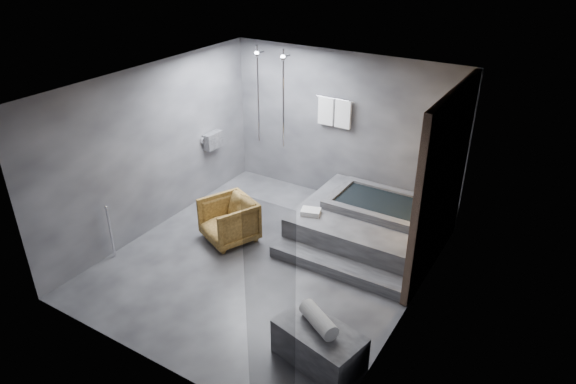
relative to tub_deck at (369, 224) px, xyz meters
The scene contains 7 objects.
room 2.02m from the tub_deck, 118.47° to the right, with size 5.00×5.04×2.82m.
tub_deck is the anchor object (origin of this frame).
tub_step 1.19m from the tub_deck, 90.00° to the right, with size 2.20×0.36×0.18m, color #323235.
concrete_bench 2.95m from the tub_deck, 78.00° to the right, with size 1.06×0.58×0.48m, color #323235.
driftwood_chair 2.33m from the tub_deck, 146.42° to the right, with size 0.78×0.81×0.73m, color #4C3313.
rolled_towel 2.92m from the tub_deck, 78.61° to the right, with size 0.20×0.20×0.57m, color silver.
deck_towel 1.03m from the tub_deck, 142.56° to the right, with size 0.31×0.23×0.08m, color silver.
Camera 1 is at (3.74, -5.54, 4.69)m, focal length 32.00 mm.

